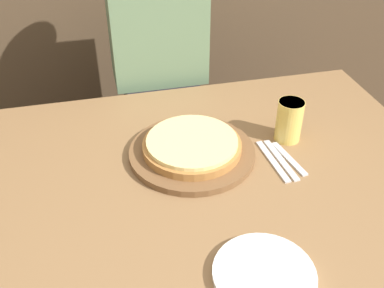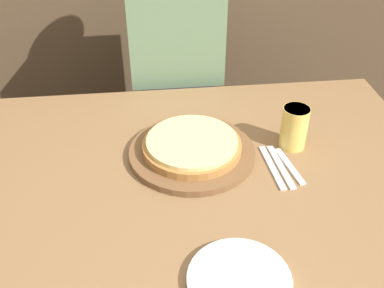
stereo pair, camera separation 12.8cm
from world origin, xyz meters
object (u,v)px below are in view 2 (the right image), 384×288
object	(u,v)px
pizza_on_board	(192,148)
fork	(272,167)
dinner_knife	(281,167)
spoon	(290,166)
diner_person	(177,91)
dinner_plate	(239,281)
beer_glass	(294,126)

from	to	relation	value
pizza_on_board	fork	xyz separation A→B (m)	(0.22, -0.08, -0.02)
fork	dinner_knife	bearing A→B (deg)	0.00
dinner_knife	spoon	distance (m)	0.02
diner_person	pizza_on_board	bearing A→B (deg)	-90.00
pizza_on_board	dinner_plate	xyz separation A→B (m)	(0.05, -0.45, -0.01)
fork	spoon	xyz separation A→B (m)	(0.05, 0.00, 0.00)
dinner_plate	dinner_knife	bearing A→B (deg)	62.44
beer_glass	pizza_on_board	bearing A→B (deg)	-177.28
dinner_plate	fork	xyz separation A→B (m)	(0.17, 0.37, -0.01)
dinner_plate	spoon	bearing A→B (deg)	59.48
dinner_plate	dinner_knife	size ratio (longest dim) A/B	1.14
dinner_plate	spoon	size ratio (longest dim) A/B	1.34
pizza_on_board	dinner_knife	distance (m)	0.26
fork	dinner_plate	bearing A→B (deg)	-114.43
pizza_on_board	fork	size ratio (longest dim) A/B	1.87
pizza_on_board	dinner_plate	bearing A→B (deg)	-83.86
dinner_knife	beer_glass	bearing A→B (deg)	58.78
beer_glass	diner_person	distance (m)	0.63
pizza_on_board	fork	world-z (taller)	pizza_on_board
dinner_plate	fork	distance (m)	0.41
spoon	diner_person	size ratio (longest dim) A/B	0.13
dinner_knife	spoon	bearing A→B (deg)	0.00
diner_person	dinner_plate	bearing A→B (deg)	-87.19
spoon	diner_person	distance (m)	0.69
dinner_plate	diner_person	bearing A→B (deg)	92.81
beer_glass	dinner_knife	bearing A→B (deg)	-121.22
dinner_plate	fork	world-z (taller)	dinner_plate
fork	dinner_knife	xyz separation A→B (m)	(0.02, 0.00, 0.00)
pizza_on_board	fork	bearing A→B (deg)	-21.15
spoon	fork	bearing A→B (deg)	180.00
dinner_knife	dinner_plate	bearing A→B (deg)	-117.56
pizza_on_board	diner_person	bearing A→B (deg)	90.00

